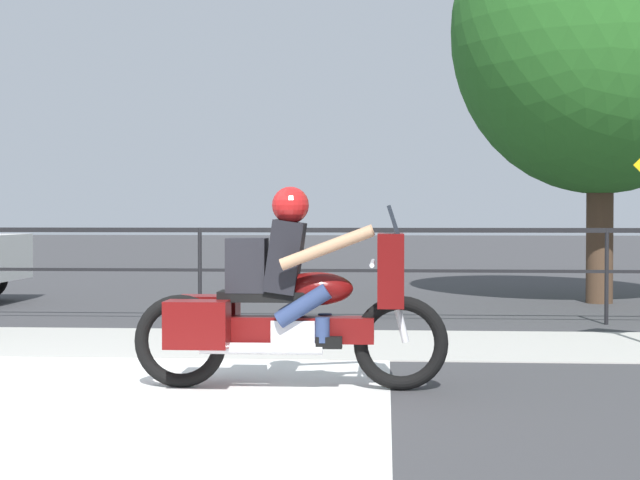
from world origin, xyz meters
The scene contains 6 objects.
ground_plane centered at (0.00, 0.00, 0.00)m, with size 120.00×120.00×0.00m, color #38383A.
sidewalk_band centered at (0.00, 3.40, 0.01)m, with size 44.00×2.40×0.01m, color #A8A59E.
crosswalk_band centered at (0.53, -0.20, 0.00)m, with size 3.75×6.00×0.01m, color silver.
fence_railing centered at (0.00, 5.46, 0.94)m, with size 36.00×0.05×1.20m.
motorcycle centered at (1.60, 0.71, 0.70)m, with size 2.46×0.76×1.58m.
tree_behind_sign centered at (5.66, 8.49, 4.20)m, with size 4.59×4.59×6.74m.
Camera 1 is at (2.37, -6.87, 1.36)m, focal length 55.00 mm.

